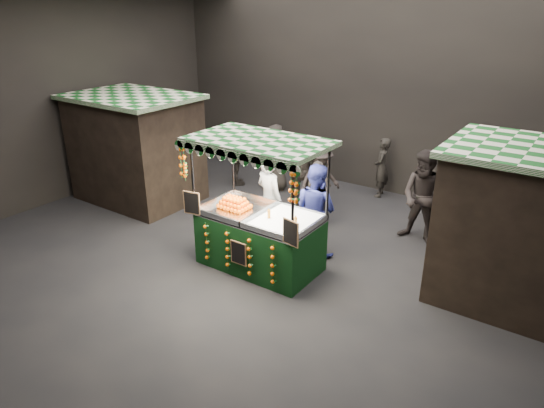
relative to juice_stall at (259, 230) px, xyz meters
The scene contains 14 objects.
ground 0.78m from the juice_stall, 144.83° to the left, with size 12.00×12.00×0.00m, color black.
market_hall 2.62m from the juice_stall, 144.83° to the left, with size 12.10×10.10×5.05m.
neighbour_stall_left 4.69m from the juice_stall, 166.44° to the left, with size 3.00×2.20×2.60m.
neighbour_stall_right 4.59m from the juice_stall, 20.47° to the left, with size 3.00×2.20×2.60m.
juice_stall is the anchor object (origin of this frame).
vendor_grey 0.99m from the juice_stall, 113.66° to the left, with size 0.79×0.63×1.91m.
vendor_blue 1.25m from the juice_stall, 64.20° to the left, with size 1.02×0.87×1.83m.
shopper_0 2.09m from the juice_stall, 89.26° to the left, with size 0.66×0.58×1.52m.
shopper_1 3.47m from the juice_stall, 52.77° to the left, with size 1.00×0.81×1.95m.
shopper_2 4.52m from the juice_stall, 134.02° to the left, with size 0.96×0.87×1.57m.
shopper_3 2.94m from the juice_stall, 97.69° to the left, with size 1.03×1.20×1.61m.
shopper_4 4.12m from the juice_stall, 120.43° to the left, with size 1.00×0.84×1.74m.
shopper_6 4.71m from the juice_stall, 85.43° to the left, with size 0.48×0.62×1.51m.
shopper_7 3.08m from the juice_stall, 107.09° to the left, with size 1.12×0.80×1.76m.
Camera 1 is at (4.94, -6.56, 4.64)m, focal length 32.28 mm.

